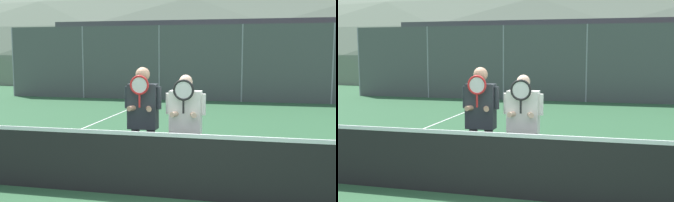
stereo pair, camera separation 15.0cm
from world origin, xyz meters
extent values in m
plane|color=#2D5B38|center=(0.00, 0.00, 0.00)|extent=(120.00, 120.00, 0.00)
ellipsoid|color=slate|center=(0.00, 54.22, 0.00)|extent=(136.41, 75.78, 26.52)
cube|color=beige|center=(1.00, 19.17, 1.68)|extent=(22.82, 5.00, 3.36)
cube|color=#4C4C51|center=(1.00, 19.17, 3.54)|extent=(23.32, 5.50, 0.36)
cylinder|color=gray|center=(-10.48, 11.93, 1.58)|extent=(0.06, 0.06, 3.16)
cylinder|color=gray|center=(-6.99, 11.93, 1.58)|extent=(0.06, 0.06, 3.16)
cylinder|color=gray|center=(-3.49, 11.93, 1.58)|extent=(0.06, 0.06, 3.16)
cylinder|color=gray|center=(0.00, 11.93, 1.58)|extent=(0.06, 0.06, 3.16)
cylinder|color=gray|center=(3.49, 11.93, 1.58)|extent=(0.06, 0.06, 3.16)
cube|color=#4C5451|center=(0.00, 11.93, 1.58)|extent=(20.96, 0.02, 3.16)
cube|color=black|center=(0.00, 0.00, 0.44)|extent=(10.00, 0.02, 0.87)
cube|color=white|center=(0.00, 0.00, 0.89)|extent=(10.00, 0.03, 0.06)
cube|color=white|center=(-3.79, 3.00, 0.00)|extent=(0.05, 16.00, 0.01)
cylinder|color=black|center=(-0.99, 0.55, 0.43)|extent=(0.13, 0.13, 0.86)
cylinder|color=black|center=(-0.75, 0.55, 0.43)|extent=(0.13, 0.13, 0.86)
cube|color=#282D33|center=(-0.87, 0.55, 1.20)|extent=(0.44, 0.22, 0.68)
sphere|color=tan|center=(-0.87, 0.55, 1.69)|extent=(0.22, 0.22, 0.22)
cylinder|color=#282D33|center=(-1.12, 0.55, 1.34)|extent=(0.08, 0.08, 0.34)
cylinder|color=#282D33|center=(-0.63, 0.55, 1.34)|extent=(0.08, 0.08, 0.34)
cylinder|color=tan|center=(-0.98, 0.46, 1.19)|extent=(0.16, 0.27, 0.08)
cylinder|color=tan|center=(-0.76, 0.46, 1.19)|extent=(0.16, 0.27, 0.08)
cylinder|color=red|center=(-0.87, 0.37, 1.31)|extent=(0.03, 0.03, 0.20)
torus|color=red|center=(-0.87, 0.37, 1.54)|extent=(0.29, 0.03, 0.29)
cylinder|color=silver|center=(-0.87, 0.37, 1.54)|extent=(0.24, 0.00, 0.24)
cylinder|color=#232838|center=(-0.35, 0.57, 0.41)|extent=(0.13, 0.13, 0.81)
cylinder|color=#232838|center=(-0.09, 0.57, 0.41)|extent=(0.13, 0.13, 0.81)
cube|color=white|center=(-0.22, 0.57, 1.13)|extent=(0.47, 0.22, 0.64)
sphere|color=#DBB293|center=(-0.22, 0.57, 1.59)|extent=(0.20, 0.20, 0.20)
cylinder|color=white|center=(-0.48, 0.57, 1.26)|extent=(0.08, 0.08, 0.31)
cylinder|color=white|center=(0.04, 0.57, 1.26)|extent=(0.08, 0.08, 0.31)
cylinder|color=#DBB293|center=(-0.34, 0.48, 1.12)|extent=(0.16, 0.27, 0.08)
cylinder|color=#DBB293|center=(-0.10, 0.48, 1.12)|extent=(0.16, 0.27, 0.08)
cylinder|color=black|center=(-0.22, 0.39, 1.24)|extent=(0.03, 0.03, 0.20)
torus|color=black|center=(-0.22, 0.39, 1.48)|extent=(0.31, 0.03, 0.31)
cylinder|color=silver|center=(-0.22, 0.39, 1.48)|extent=(0.26, 0.00, 0.26)
cube|color=#285638|center=(-5.71, 13.98, 0.68)|extent=(4.12, 1.89, 0.76)
cube|color=#2D3842|center=(-5.71, 13.98, 1.37)|extent=(2.27, 1.74, 0.62)
cylinder|color=black|center=(-4.37, 13.02, 0.30)|extent=(0.60, 0.16, 0.60)
cylinder|color=black|center=(-4.37, 14.95, 0.30)|extent=(0.60, 0.16, 0.60)
cylinder|color=black|center=(-7.05, 13.02, 0.30)|extent=(0.60, 0.16, 0.60)
cylinder|color=black|center=(-7.05, 14.95, 0.30)|extent=(0.60, 0.16, 0.60)
cube|color=silver|center=(-0.66, 14.35, 0.73)|extent=(4.77, 1.74, 0.86)
cube|color=#2D3842|center=(-0.66, 14.35, 1.51)|extent=(2.62, 1.60, 0.70)
cylinder|color=black|center=(0.89, 13.46, 0.30)|extent=(0.60, 0.16, 0.60)
cylinder|color=black|center=(0.89, 15.23, 0.30)|extent=(0.60, 0.16, 0.60)
cylinder|color=black|center=(-2.21, 13.46, 0.30)|extent=(0.60, 0.16, 0.60)
cylinder|color=black|center=(-2.21, 15.23, 0.30)|extent=(0.60, 0.16, 0.60)
cylinder|color=black|center=(3.12, 13.58, 0.30)|extent=(0.60, 0.16, 0.60)
cylinder|color=black|center=(3.12, 15.35, 0.30)|extent=(0.60, 0.16, 0.60)
camera|label=1|loc=(0.92, -5.52, 2.01)|focal=45.00mm
camera|label=2|loc=(1.06, -5.49, 2.01)|focal=45.00mm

